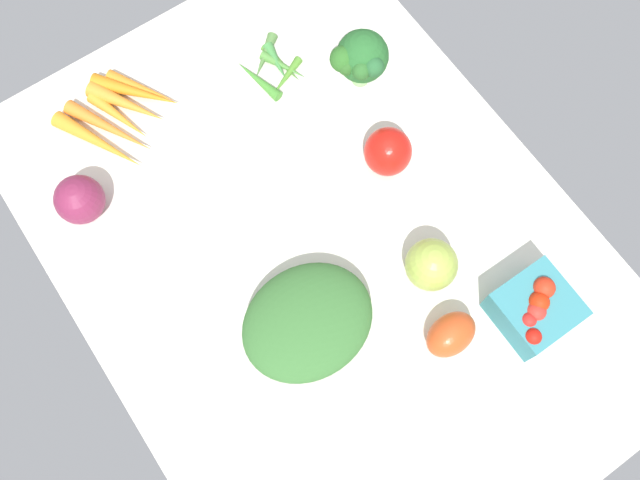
# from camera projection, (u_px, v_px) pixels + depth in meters

# --- Properties ---
(tablecloth) EXTENTS (1.04, 0.76, 0.02)m
(tablecloth) POSITION_uv_depth(u_px,v_px,m) (320.00, 246.00, 1.11)
(tablecloth) COLOR silver
(tablecloth) RESTS_ON ground
(roma_tomato) EXTENTS (0.06, 0.09, 0.06)m
(roma_tomato) POSITION_uv_depth(u_px,v_px,m) (451.00, 334.00, 1.02)
(roma_tomato) COLOR #D34C1F
(roma_tomato) RESTS_ON tablecloth
(bell_pepper_red) EXTENTS (0.09, 0.09, 0.08)m
(bell_pepper_red) POSITION_uv_depth(u_px,v_px,m) (388.00, 152.00, 1.11)
(bell_pepper_red) COLOR red
(bell_pepper_red) RESTS_ON tablecloth
(broccoli_head) EXTENTS (0.10, 0.10, 0.11)m
(broccoli_head) POSITION_uv_depth(u_px,v_px,m) (360.00, 58.00, 1.13)
(broccoli_head) COLOR #94D07E
(broccoli_head) RESTS_ON tablecloth
(okra_pile) EXTENTS (0.12, 0.10, 0.02)m
(okra_pile) POSITION_uv_depth(u_px,v_px,m) (273.00, 68.00, 1.19)
(okra_pile) COLOR #469032
(okra_pile) RESTS_ON tablecloth
(red_onion_near_basket) EXTENTS (0.08, 0.08, 0.08)m
(red_onion_near_basket) POSITION_uv_depth(u_px,v_px,m) (80.00, 200.00, 1.08)
(red_onion_near_basket) COLOR maroon
(red_onion_near_basket) RESTS_ON tablecloth
(heirloom_tomato_green) EXTENTS (0.08, 0.08, 0.08)m
(heirloom_tomato_green) POSITION_uv_depth(u_px,v_px,m) (431.00, 265.00, 1.05)
(heirloom_tomato_green) COLOR #A1B849
(heirloom_tomato_green) RESTS_ON tablecloth
(leafy_greens_clump) EXTENTS (0.17, 0.20, 0.07)m
(leafy_greens_clump) POSITION_uv_depth(u_px,v_px,m) (307.00, 322.00, 1.02)
(leafy_greens_clump) COLOR #386F33
(leafy_greens_clump) RESTS_ON tablecloth
(berry_basket) EXTENTS (0.11, 0.11, 0.08)m
(berry_basket) POSITION_uv_depth(u_px,v_px,m) (535.00, 308.00, 1.03)
(berry_basket) COLOR teal
(berry_basket) RESTS_ON tablecloth
(carrot_bunch) EXTENTS (0.20, 0.21, 0.03)m
(carrot_bunch) POSITION_uv_depth(u_px,v_px,m) (120.00, 114.00, 1.16)
(carrot_bunch) COLOR orange
(carrot_bunch) RESTS_ON tablecloth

